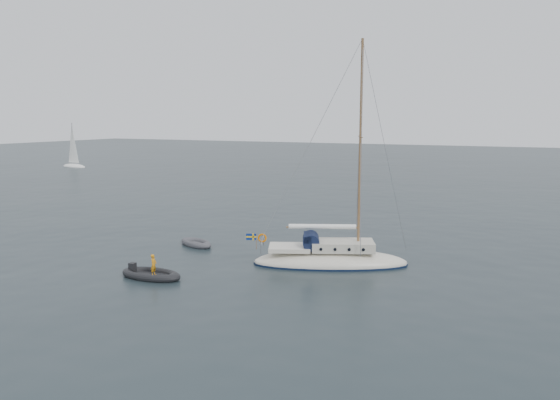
% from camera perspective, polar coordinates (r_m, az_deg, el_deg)
% --- Properties ---
extents(ground, '(300.00, 300.00, 0.00)m').
position_cam_1_polar(ground, '(32.03, 0.41, -7.04)').
color(ground, black).
rests_on(ground, ground).
extents(sailboat, '(9.56, 2.86, 13.61)m').
position_cam_1_polar(sailboat, '(32.40, 5.31, -5.02)').
color(sailboat, white).
rests_on(sailboat, ground).
extents(dinghy, '(2.93, 1.32, 0.42)m').
position_cam_1_polar(dinghy, '(37.67, -8.76, -4.47)').
color(dinghy, '#444448').
rests_on(dinghy, ground).
extents(rib, '(3.65, 1.66, 1.35)m').
position_cam_1_polar(rib, '(30.77, -13.35, -7.53)').
color(rib, black).
rests_on(rib, ground).
extents(distant_yacht_a, '(6.20, 3.31, 8.21)m').
position_cam_1_polar(distant_yacht_a, '(103.21, -20.83, 5.19)').
color(distant_yacht_a, white).
rests_on(distant_yacht_a, ground).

